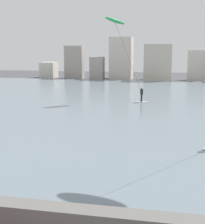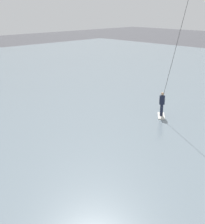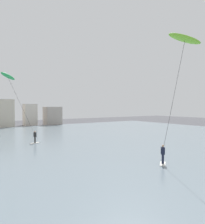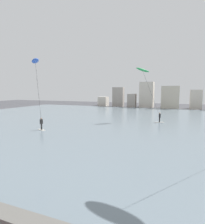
# 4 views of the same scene
# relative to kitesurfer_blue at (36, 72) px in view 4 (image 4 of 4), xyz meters

# --- Properties ---
(water_bay) EXTENTS (84.00, 52.00, 0.10)m
(water_bay) POSITION_rel_kitesurfer_blue_xyz_m (12.11, 13.05, -7.46)
(water_bay) COLOR slate
(water_bay) RESTS_ON ground
(far_shore_buildings) EXTENTS (37.78, 5.69, 7.95)m
(far_shore_buildings) POSITION_rel_kitesurfer_blue_xyz_m (10.75, 41.26, -4.40)
(far_shore_buildings) COLOR beige
(far_shore_buildings) RESTS_ON ground
(kitesurfer_blue) EXTENTS (2.92, 3.52, 8.93)m
(kitesurfer_blue) POSITION_rel_kitesurfer_blue_xyz_m (0.00, 0.00, 0.00)
(kitesurfer_blue) COLOR silver
(kitesurfer_blue) RESTS_ON water_bay
(kitesurfer_green) EXTENTS (5.03, 2.39, 9.14)m
(kitesurfer_green) POSITION_rel_kitesurfer_blue_xyz_m (10.48, 14.17, 0.08)
(kitesurfer_green) COLOR silver
(kitesurfer_green) RESTS_ON water_bay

